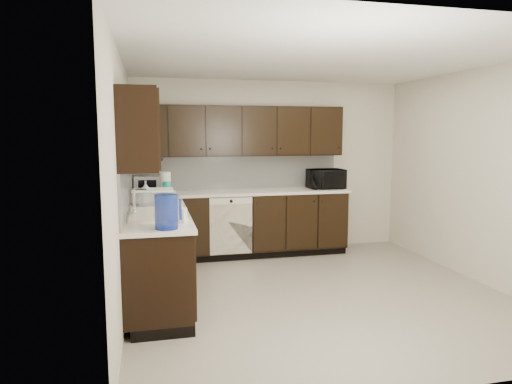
# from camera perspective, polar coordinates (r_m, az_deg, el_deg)

# --- Properties ---
(floor) EXTENTS (4.00, 4.00, 0.00)m
(floor) POSITION_cam_1_polar(r_m,az_deg,el_deg) (5.17, 7.55, -12.39)
(floor) COLOR gray
(floor) RESTS_ON ground
(ceiling) EXTENTS (4.00, 4.00, 0.00)m
(ceiling) POSITION_cam_1_polar(r_m,az_deg,el_deg) (4.93, 8.05, 16.15)
(ceiling) COLOR white
(ceiling) RESTS_ON wall_back
(wall_back) EXTENTS (4.00, 0.02, 2.50)m
(wall_back) POSITION_cam_1_polar(r_m,az_deg,el_deg) (6.79, 1.79, 3.21)
(wall_back) COLOR beige
(wall_back) RESTS_ON floor
(wall_left) EXTENTS (0.02, 4.00, 2.50)m
(wall_left) POSITION_cam_1_polar(r_m,az_deg,el_deg) (4.58, -16.29, 0.91)
(wall_left) COLOR beige
(wall_left) RESTS_ON floor
(wall_right) EXTENTS (0.02, 4.00, 2.50)m
(wall_right) POSITION_cam_1_polar(r_m,az_deg,el_deg) (5.91, 26.26, 1.83)
(wall_right) COLOR beige
(wall_right) RESTS_ON floor
(wall_front) EXTENTS (4.00, 0.02, 2.50)m
(wall_front) POSITION_cam_1_polar(r_m,az_deg,el_deg) (3.12, 20.93, -2.19)
(wall_front) COLOR beige
(wall_front) RESTS_ON floor
(lower_cabinets) EXTENTS (3.00, 2.80, 0.90)m
(lower_cabinets) POSITION_cam_1_polar(r_m,az_deg,el_deg) (5.86, -5.59, -5.78)
(lower_cabinets) COLOR black
(lower_cabinets) RESTS_ON floor
(countertop) EXTENTS (3.03, 2.83, 0.04)m
(countertop) POSITION_cam_1_polar(r_m,az_deg,el_deg) (5.76, -5.67, -0.87)
(countertop) COLOR beige
(countertop) RESTS_ON lower_cabinets
(backsplash) EXTENTS (3.00, 2.80, 0.48)m
(backsplash) POSITION_cam_1_polar(r_m,az_deg,el_deg) (5.92, -7.98, 1.84)
(backsplash) COLOR silver
(backsplash) RESTS_ON countertop
(upper_cabinets) EXTENTS (3.00, 2.80, 0.70)m
(upper_cabinets) POSITION_cam_1_polar(r_m,az_deg,el_deg) (5.79, -6.84, 7.59)
(upper_cabinets) COLOR black
(upper_cabinets) RESTS_ON wall_back
(dishwasher) EXTENTS (0.58, 0.04, 0.78)m
(dishwasher) POSITION_cam_1_polar(r_m,az_deg,el_deg) (6.16, -3.14, -3.83)
(dishwasher) COLOR beige
(dishwasher) RESTS_ON lower_cabinets
(sink) EXTENTS (0.54, 0.82, 0.42)m
(sink) POSITION_cam_1_polar(r_m,az_deg,el_deg) (4.62, -12.17, -3.55)
(sink) COLOR beige
(sink) RESTS_ON countertop
(microwave) EXTENTS (0.51, 0.35, 0.28)m
(microwave) POSITION_cam_1_polar(r_m,az_deg,el_deg) (6.72, 8.72, 1.64)
(microwave) COLOR black
(microwave) RESTS_ON countertop
(soap_bottle_a) EXTENTS (0.12, 0.12, 0.19)m
(soap_bottle_a) POSITION_cam_1_polar(r_m,az_deg,el_deg) (4.18, -9.37, -2.45)
(soap_bottle_a) COLOR gray
(soap_bottle_a) RESTS_ON countertop
(soap_bottle_b) EXTENTS (0.12, 0.12, 0.27)m
(soap_bottle_b) POSITION_cam_1_polar(r_m,az_deg,el_deg) (5.32, -13.62, -0.06)
(soap_bottle_b) COLOR gray
(soap_bottle_b) RESTS_ON countertop
(toaster_oven) EXTENTS (0.41, 0.33, 0.24)m
(toaster_oven) POSITION_cam_1_polar(r_m,az_deg,el_deg) (6.27, -13.11, 0.91)
(toaster_oven) COLOR silver
(toaster_oven) RESTS_ON countertop
(storage_bin) EXTENTS (0.50, 0.43, 0.17)m
(storage_bin) POSITION_cam_1_polar(r_m,az_deg,el_deg) (5.26, -12.75, -0.66)
(storage_bin) COLOR white
(storage_bin) RESTS_ON countertop
(blue_pitcher) EXTENTS (0.22, 0.22, 0.29)m
(blue_pitcher) POSITION_cam_1_polar(r_m,az_deg,el_deg) (3.91, -11.16, -2.44)
(blue_pitcher) COLOR navy
(blue_pitcher) RESTS_ON countertop
(teal_tumbler) EXTENTS (0.12, 0.12, 0.22)m
(teal_tumbler) POSITION_cam_1_polar(r_m,az_deg,el_deg) (5.63, -11.09, 0.16)
(teal_tumbler) COLOR #0D9581
(teal_tumbler) RESTS_ON countertop
(paper_towel_roll) EXTENTS (0.16, 0.16, 0.31)m
(paper_towel_roll) POSITION_cam_1_polar(r_m,az_deg,el_deg) (5.94, -11.27, 0.96)
(paper_towel_roll) COLOR silver
(paper_towel_roll) RESTS_ON countertop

